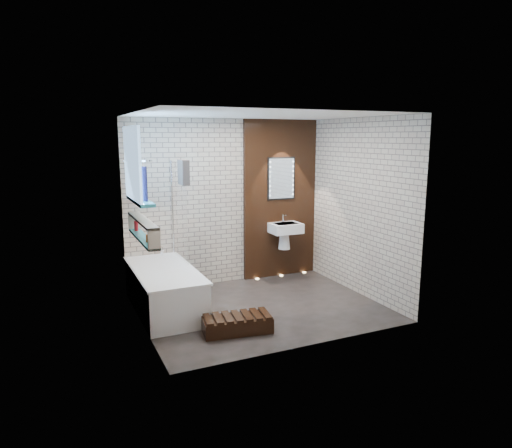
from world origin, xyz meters
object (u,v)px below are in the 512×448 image
led_mirror (281,178)px  walnut_step (237,325)px  bath_screen (179,211)px  bathtub (164,290)px  washbasin (285,232)px

led_mirror → walnut_step: bearing=-130.0°
bath_screen → walnut_step: size_ratio=1.70×
bathtub → walnut_step: 1.25m
bath_screen → washbasin: bearing=5.8°
washbasin → led_mirror: bearing=90.0°
bath_screen → led_mirror: 1.89m
led_mirror → bathtub: bearing=-160.2°
washbasin → walnut_step: (-1.55, -1.69, -0.70)m
led_mirror → washbasin: bearing=-90.0°
bathtub → bath_screen: bearing=51.1°
bathtub → walnut_step: bearing=-59.6°
bathtub → led_mirror: (2.17, 0.78, 1.36)m
walnut_step → led_mirror: bearing=50.0°
led_mirror → walnut_step: led_mirror is taller
bath_screen → walnut_step: bath_screen is taller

